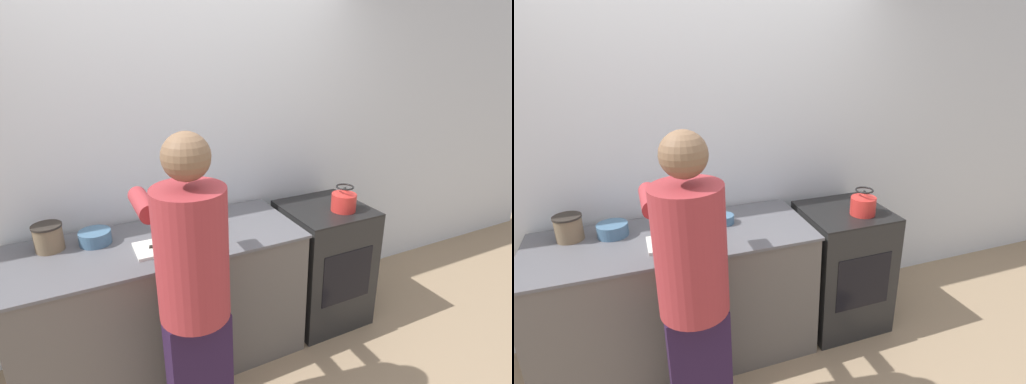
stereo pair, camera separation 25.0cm
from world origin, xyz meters
The scene contains 11 objects.
ground_plane centered at (0.00, 0.00, 0.00)m, with size 12.00×12.00×0.00m, color #997F60.
wall_back centered at (0.00, 0.75, 1.30)m, with size 8.00×0.05×2.60m.
counter centered at (-0.31, 0.34, 0.45)m, with size 1.75×0.71×0.89m.
oven centered at (0.88, 0.29, 0.46)m, with size 0.59×0.59×0.91m.
person centered at (-0.30, -0.27, 0.91)m, with size 0.39×0.62×1.68m.
cutting_board centered at (-0.30, 0.24, 0.90)m, with size 0.36×0.22×0.02m.
knife centered at (-0.29, 0.22, 0.91)m, with size 0.24×0.10×0.01m.
kettle centered at (0.95, 0.19, 0.99)m, with size 0.17×0.17×0.18m.
bowl_prep centered at (-0.66, 0.48, 0.93)m, with size 0.19×0.19×0.08m.
bowl_mixing centered at (0.03, 0.42, 0.92)m, with size 0.13×0.13×0.06m.
canister_jar centered at (-0.91, 0.51, 0.97)m, with size 0.17×0.17×0.16m.
Camera 2 is at (-0.53, -1.97, 2.00)m, focal length 28.00 mm.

